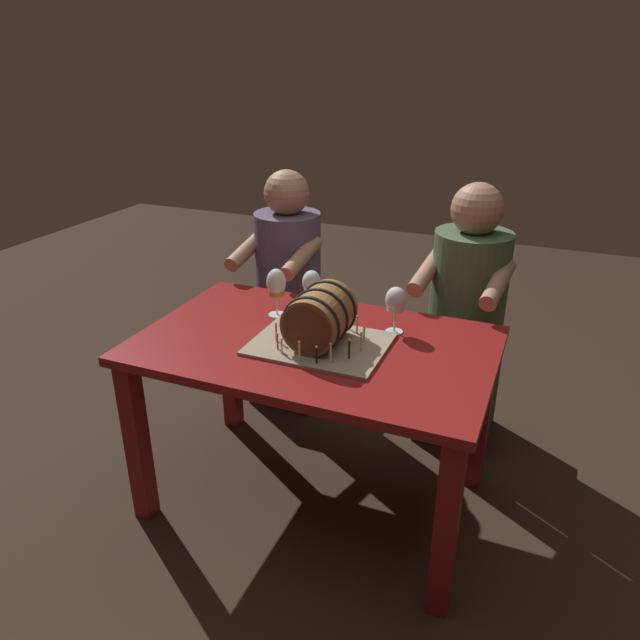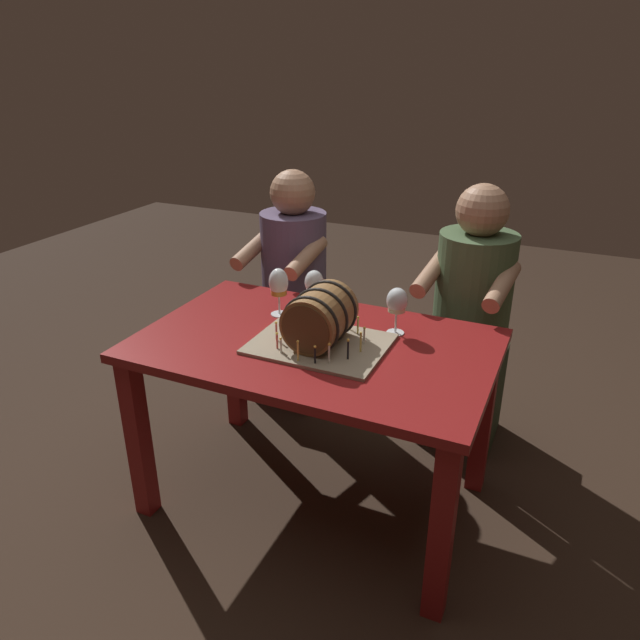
{
  "view_description": "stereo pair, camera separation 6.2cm",
  "coord_description": "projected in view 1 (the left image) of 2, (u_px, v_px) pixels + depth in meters",
  "views": [
    {
      "loc": [
        0.76,
        -1.79,
        1.68
      ],
      "look_at": [
        0.03,
        -0.02,
        0.82
      ],
      "focal_mm": 33.39,
      "sensor_mm": 36.0,
      "label": 1
    },
    {
      "loc": [
        0.82,
        -1.76,
        1.68
      ],
      "look_at": [
        0.03,
        -0.02,
        0.82
      ],
      "focal_mm": 33.39,
      "sensor_mm": 36.0,
      "label": 2
    }
  ],
  "objects": [
    {
      "name": "ground_plane",
      "position": [
        316.0,
        497.0,
        2.46
      ],
      "size": [
        8.0,
        8.0,
        0.0
      ],
      "primitive_type": "plane",
      "color": "#332319"
    },
    {
      "name": "dining_table",
      "position": [
        315.0,
        369.0,
        2.21
      ],
      "size": [
        1.29,
        0.81,
        0.72
      ],
      "color": "maroon",
      "rests_on": "ground"
    },
    {
      "name": "barrel_cake",
      "position": [
        320.0,
        321.0,
        2.1
      ],
      "size": [
        0.47,
        0.36,
        0.22
      ],
      "color": "gray",
      "rests_on": "dining_table"
    },
    {
      "name": "wine_glass_red",
      "position": [
        312.0,
        284.0,
        2.36
      ],
      "size": [
        0.08,
        0.08,
        0.18
      ],
      "color": "white",
      "rests_on": "dining_table"
    },
    {
      "name": "wine_glass_white",
      "position": [
        396.0,
        301.0,
        2.19
      ],
      "size": [
        0.08,
        0.08,
        0.18
      ],
      "color": "white",
      "rests_on": "dining_table"
    },
    {
      "name": "wine_glass_amber",
      "position": [
        276.0,
        285.0,
        2.33
      ],
      "size": [
        0.08,
        0.08,
        0.2
      ],
      "color": "white",
      "rests_on": "dining_table"
    },
    {
      "name": "person_seated_left",
      "position": [
        289.0,
        301.0,
        2.97
      ],
      "size": [
        0.37,
        0.46,
        1.19
      ],
      "color": "#372D40",
      "rests_on": "ground"
    },
    {
      "name": "person_seated_right",
      "position": [
        464.0,
        327.0,
        2.66
      ],
      "size": [
        0.4,
        0.49,
        1.2
      ],
      "color": "#2A3A24",
      "rests_on": "ground"
    }
  ]
}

